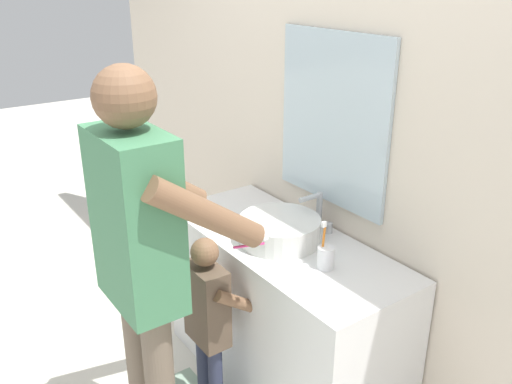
% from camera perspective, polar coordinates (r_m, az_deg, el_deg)
% --- Properties ---
extents(back_wall, '(4.40, 0.10, 2.70)m').
position_cam_1_polar(back_wall, '(2.50, 8.90, 8.29)').
color(back_wall, beige).
rests_on(back_wall, ground).
extents(vanity_cabinet, '(1.29, 0.54, 0.80)m').
position_cam_1_polar(vanity_cabinet, '(2.70, 2.66, -12.54)').
color(vanity_cabinet, white).
rests_on(vanity_cabinet, ground).
extents(sink_basin, '(0.37, 0.37, 0.11)m').
position_cam_1_polar(sink_basin, '(2.46, 2.48, -3.94)').
color(sink_basin, silver).
rests_on(sink_basin, vanity_cabinet).
extents(faucet, '(0.18, 0.14, 0.18)m').
position_cam_1_polar(faucet, '(2.58, 6.44, -2.15)').
color(faucet, '#B7BABF').
rests_on(faucet, vanity_cabinet).
extents(toothbrush_cup, '(0.07, 0.07, 0.21)m').
position_cam_1_polar(toothbrush_cup, '(2.26, 7.30, -6.76)').
color(toothbrush_cup, silver).
rests_on(toothbrush_cup, vanity_cabinet).
extents(child_toddler, '(0.28, 0.29, 0.92)m').
position_cam_1_polar(child_toddler, '(2.43, -4.95, -12.70)').
color(child_toddler, '#2D334C').
rests_on(child_toddler, ground).
extents(adult_parent, '(0.52, 0.55, 1.67)m').
position_cam_1_polar(adult_parent, '(2.06, -11.84, -5.47)').
color(adult_parent, '#6B5B4C').
rests_on(adult_parent, ground).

